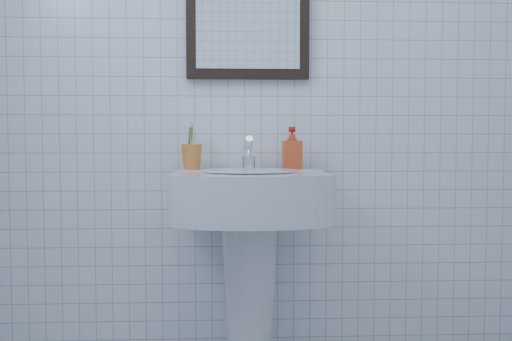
{
  "coord_description": "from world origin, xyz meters",
  "views": [
    {
      "loc": [
        -0.13,
        -1.16,
        0.99
      ],
      "look_at": [
        -0.04,
        0.86,
        0.88
      ],
      "focal_mm": 40.0,
      "sensor_mm": 36.0,
      "label": 1
    }
  ],
  "objects": [
    {
      "name": "wall_back",
      "position": [
        0.0,
        1.2,
        1.25
      ],
      "size": [
        2.2,
        0.02,
        2.5
      ],
      "primitive_type": "cube",
      "color": "white",
      "rests_on": "ground"
    },
    {
      "name": "washbasin",
      "position": [
        -0.06,
        0.99,
        0.59
      ],
      "size": [
        0.57,
        0.42,
        0.88
      ],
      "color": "silver",
      "rests_on": "ground"
    },
    {
      "name": "faucet",
      "position": [
        -0.06,
        1.09,
        0.93
      ],
      "size": [
        0.05,
        0.12,
        0.13
      ],
      "color": "white",
      "rests_on": "washbasin"
    },
    {
      "name": "toothbrush_cup",
      "position": [
        -0.28,
        1.1,
        0.92
      ],
      "size": [
        0.1,
        0.1,
        0.1
      ],
      "primitive_type": null,
      "rotation": [
        0.0,
        0.0,
        -0.17
      ],
      "color": "orange",
      "rests_on": "washbasin"
    },
    {
      "name": "soap_dispenser",
      "position": [
        0.12,
        1.11,
        0.96
      ],
      "size": [
        0.08,
        0.08,
        0.17
      ],
      "primitive_type": "imported",
      "rotation": [
        0.0,
        0.0,
        -0.0
      ],
      "color": "red",
      "rests_on": "washbasin"
    },
    {
      "name": "wall_mirror",
      "position": [
        -0.06,
        1.18,
        1.55
      ],
      "size": [
        0.5,
        0.04,
        0.62
      ],
      "color": "black",
      "rests_on": "wall_back"
    }
  ]
}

